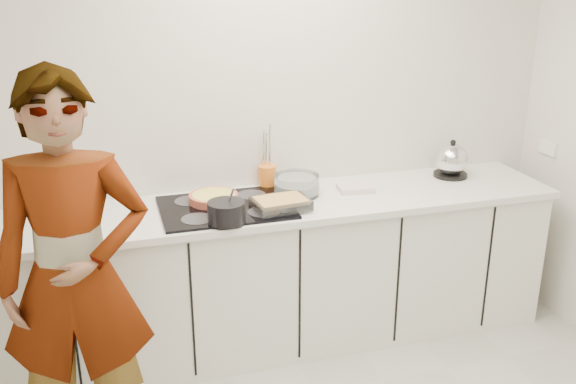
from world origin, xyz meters
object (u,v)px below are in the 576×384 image
object	(u,v)px
saucepan	(226,212)
kettle	(451,161)
utensil_crock	(267,176)
cook	(75,278)
baking_dish	(281,203)
tart_dish	(214,197)
hob	(226,207)
mixing_bowl	(297,186)

from	to	relation	value
saucepan	kettle	distance (m)	1.57
utensil_crock	cook	distance (m)	1.45
saucepan	baking_dish	distance (m)	0.34
baking_dish	utensil_crock	xyz separation A→B (m)	(0.03, 0.41, 0.02)
utensil_crock	cook	size ratio (longest dim) A/B	0.07
saucepan	cook	distance (m)	0.86
kettle	saucepan	bearing A→B (deg)	-166.40
saucepan	tart_dish	bearing A→B (deg)	92.36
baking_dish	utensil_crock	size ratio (longest dim) A/B	2.39
hob	utensil_crock	world-z (taller)	utensil_crock
saucepan	kettle	xyz separation A→B (m)	(1.53, 0.37, 0.03)
hob	utensil_crock	bearing A→B (deg)	42.08
cook	hob	bearing A→B (deg)	44.99
mixing_bowl	kettle	bearing A→B (deg)	2.69
baking_dish	hob	bearing A→B (deg)	157.29
tart_dish	cook	world-z (taller)	cook
tart_dish	cook	xyz separation A→B (m)	(-0.74, -0.73, -0.03)
tart_dish	mixing_bowl	world-z (taller)	mixing_bowl
hob	baking_dish	size ratio (longest dim) A/B	2.24
baking_dish	utensil_crock	world-z (taller)	utensil_crock
tart_dish	saucepan	distance (m)	0.31
tart_dish	utensil_crock	world-z (taller)	utensil_crock
hob	tart_dish	distance (m)	0.11
hob	mixing_bowl	xyz separation A→B (m)	(0.44, 0.10, 0.05)
mixing_bowl	kettle	world-z (taller)	kettle
kettle	utensil_crock	xyz separation A→B (m)	(-1.17, 0.14, -0.03)
baking_dish	mixing_bowl	size ratio (longest dim) A/B	0.92
mixing_bowl	kettle	size ratio (longest dim) A/B	1.30
baking_dish	kettle	distance (m)	1.23
mixing_bowl	tart_dish	bearing A→B (deg)	-178.89
hob	tart_dish	world-z (taller)	tart_dish
hob	utensil_crock	xyz separation A→B (m)	(0.32, 0.29, 0.06)
hob	mixing_bowl	world-z (taller)	mixing_bowl
tart_dish	cook	distance (m)	1.04
saucepan	kettle	size ratio (longest dim) A/B	0.96
kettle	cook	world-z (taller)	cook
saucepan	mixing_bowl	world-z (taller)	saucepan
kettle	mixing_bowl	bearing A→B (deg)	-177.31
kettle	utensil_crock	distance (m)	1.18
kettle	cook	distance (m)	2.41
hob	utensil_crock	size ratio (longest dim) A/B	5.36
tart_dish	kettle	world-z (taller)	kettle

